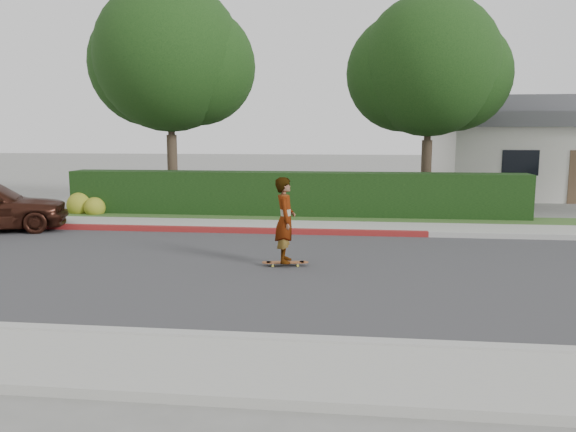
# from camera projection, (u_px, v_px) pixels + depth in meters

# --- Properties ---
(ground) EXTENTS (120.00, 120.00, 0.00)m
(ground) POSITION_uv_depth(u_px,v_px,m) (403.00, 274.00, 11.18)
(ground) COLOR slate
(ground) RESTS_ON ground
(road) EXTENTS (60.00, 8.00, 0.01)m
(road) POSITION_uv_depth(u_px,v_px,m) (403.00, 274.00, 11.18)
(road) COLOR #2D2D30
(road) RESTS_ON ground
(curb_near) EXTENTS (60.00, 0.20, 0.15)m
(curb_near) POSITION_uv_depth(u_px,v_px,m) (431.00, 348.00, 7.14)
(curb_near) COLOR #9E9E99
(curb_near) RESTS_ON ground
(sidewalk_near) EXTENTS (60.00, 1.60, 0.12)m
(sidewalk_near) POSITION_uv_depth(u_px,v_px,m) (442.00, 380.00, 6.26)
(sidewalk_near) COLOR gray
(sidewalk_near) RESTS_ON ground
(curb_far) EXTENTS (60.00, 0.20, 0.15)m
(curb_far) POSITION_uv_depth(u_px,v_px,m) (391.00, 234.00, 15.20)
(curb_far) COLOR #9E9E99
(curb_far) RESTS_ON ground
(curb_red_section) EXTENTS (12.00, 0.21, 0.15)m
(curb_red_section) POSITION_uv_depth(u_px,v_px,m) (210.00, 230.00, 15.77)
(curb_red_section) COLOR maroon
(curb_red_section) RESTS_ON ground
(sidewalk_far) EXTENTS (60.00, 1.60, 0.12)m
(sidewalk_far) POSITION_uv_depth(u_px,v_px,m) (388.00, 228.00, 16.08)
(sidewalk_far) COLOR gray
(sidewalk_far) RESTS_ON ground
(planting_strip) EXTENTS (60.00, 1.60, 0.10)m
(planting_strip) POSITION_uv_depth(u_px,v_px,m) (385.00, 220.00, 17.66)
(planting_strip) COLOR #2D4C1E
(planting_strip) RESTS_ON ground
(hedge) EXTENTS (15.00, 1.00, 1.50)m
(hedge) POSITION_uv_depth(u_px,v_px,m) (293.00, 195.00, 18.49)
(hedge) COLOR black
(hedge) RESTS_ON ground
(flowering_shrub) EXTENTS (1.40, 1.00, 0.90)m
(flowering_shrub) POSITION_uv_depth(u_px,v_px,m) (85.00, 206.00, 18.90)
(flowering_shrub) COLOR #2D4C19
(flowering_shrub) RESTS_ON ground
(tree_left) EXTENTS (5.99, 5.21, 8.00)m
(tree_left) POSITION_uv_depth(u_px,v_px,m) (171.00, 62.00, 19.80)
(tree_left) COLOR #33261C
(tree_left) RESTS_ON ground
(tree_center) EXTENTS (5.66, 4.84, 7.44)m
(tree_center) POSITION_uv_depth(u_px,v_px,m) (429.00, 70.00, 19.31)
(tree_center) COLOR #33261C
(tree_center) RESTS_ON ground
(house) EXTENTS (10.60, 8.60, 4.30)m
(house) POSITION_uv_depth(u_px,v_px,m) (552.00, 148.00, 25.66)
(house) COLOR beige
(house) RESTS_ON ground
(skateboard) EXTENTS (0.99, 0.34, 0.09)m
(skateboard) POSITION_uv_depth(u_px,v_px,m) (285.00, 263.00, 11.78)
(skateboard) COLOR gold
(skateboard) RESTS_ON ground
(skateboarder) EXTENTS (0.49, 0.69, 1.78)m
(skateboarder) POSITION_uv_depth(u_px,v_px,m) (285.00, 220.00, 11.64)
(skateboarder) COLOR white
(skateboarder) RESTS_ON skateboard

